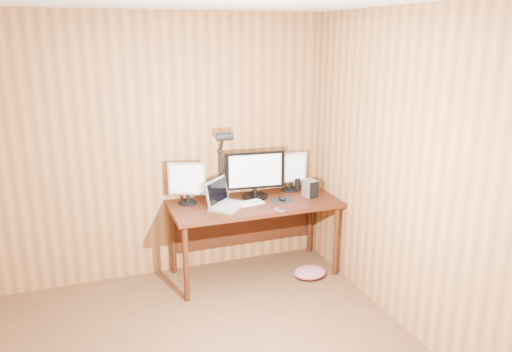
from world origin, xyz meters
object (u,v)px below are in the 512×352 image
mouse (282,199)px  hard_drive (310,188)px  monitor_left (187,182)px  monitor_right (290,171)px  desk_lamp (223,155)px  desk (252,211)px  speaker (297,185)px  laptop (224,200)px  keyboard (243,204)px  phone (279,210)px  monitor_center (255,174)px

mouse → hard_drive: size_ratio=0.64×
monitor_left → mouse: bearing=7.1°
monitor_right → desk_lamp: size_ratio=0.57×
desk → speaker: bearing=12.1°
desk → mouse: size_ratio=15.01×
laptop → keyboard: size_ratio=1.05×
laptop → phone: laptop is taller
desk → monitor_right: monitor_right is taller
speaker → desk_lamp: (-0.78, 0.03, 0.37)m
desk → mouse: (0.26, -0.13, 0.14)m
monitor_right → phone: monitor_right is taller
desk → monitor_right: size_ratio=4.04×
laptop → mouse: size_ratio=4.20×
keyboard → hard_drive: bearing=-8.4°
keyboard → speaker: speaker is taller
phone → speaker: bearing=38.0°
monitor_left → laptop: 0.38m
mouse → phone: mouse is taller
monitor_center → speaker: bearing=12.9°
monitor_left → hard_drive: size_ratio=2.40×
monitor_center → keyboard: (-0.19, -0.19, -0.23)m
hard_drive → speaker: hard_drive is taller
monitor_right → laptop: 0.82m
monitor_right → mouse: (-0.20, -0.27, -0.19)m
mouse → speaker: size_ratio=0.83×
keyboard → phone: bearing=-53.5°
monitor_left → monitor_right: (1.07, 0.05, -0.00)m
monitor_right → hard_drive: 0.29m
desk → laptop: laptop is taller
speaker → monitor_center: bearing=-173.2°
monitor_left → keyboard: bearing=-3.5°
desk → monitor_center: size_ratio=2.72×
laptop → keyboard: 0.18m
monitor_center → hard_drive: bearing=-10.7°
hard_drive → laptop: bearing=174.1°
desk → keyboard: bearing=-136.4°
desk_lamp → monitor_center: bearing=-14.8°
speaker → desk: bearing=-167.9°
monitor_left → laptop: bearing=-11.7°
monitor_center → monitor_right: size_ratio=1.48×
keyboard → phone: keyboard is taller
monitor_left → phone: (0.74, -0.47, -0.21)m
hard_drive → desk_lamp: 0.92m
monitor_center → desk_lamp: (-0.30, 0.09, 0.19)m
monitor_right → hard_drive: bearing=-65.3°
laptop → monitor_left: bearing=102.5°
monitor_center → phone: size_ratio=5.78×
laptop → desk: bearing=-26.0°
monitor_right → mouse: monitor_right is taller
phone → desk: bearing=96.9°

